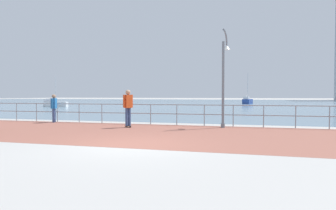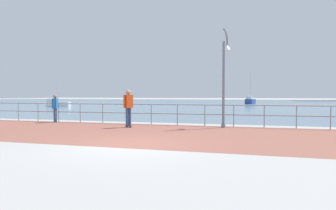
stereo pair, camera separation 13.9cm
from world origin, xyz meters
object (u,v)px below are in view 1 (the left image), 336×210
at_px(lamppost, 224,73).
at_px(sailboat_navy, 55,104).
at_px(skateboarder, 128,105).
at_px(sailboat_yellow, 247,101).
at_px(bystander, 54,106).

height_order(lamppost, sailboat_navy, lamppost).
distance_m(skateboarder, sailboat_yellow, 41.72).
xyz_separation_m(lamppost, skateboarder, (-4.35, -1.27, -1.48)).
bearing_deg(skateboarder, sailboat_navy, 132.64).
relative_size(bystander, sailboat_navy, 0.37).
height_order(skateboarder, sailboat_yellow, sailboat_yellow).
bearing_deg(bystander, sailboat_yellow, 75.41).
bearing_deg(skateboarder, sailboat_yellow, 82.56).
xyz_separation_m(skateboarder, bystander, (-5.01, 1.34, -0.16)).
distance_m(skateboarder, bystander, 5.19).
bearing_deg(lamppost, sailboat_yellow, 88.50).
distance_m(bystander, sailboat_yellow, 41.36).
distance_m(bystander, sailboat_navy, 24.09).
bearing_deg(sailboat_navy, skateboarder, -47.36).
bearing_deg(sailboat_navy, sailboat_yellow, 39.88).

